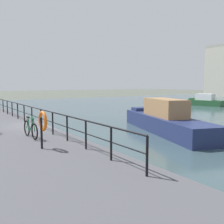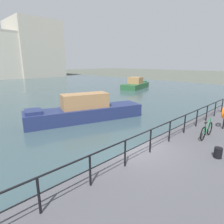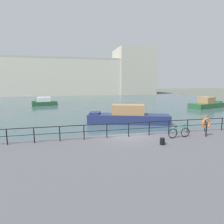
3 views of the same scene
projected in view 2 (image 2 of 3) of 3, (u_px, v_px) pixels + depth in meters
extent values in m
plane|color=#4C5147|center=(136.00, 163.00, 9.06)|extent=(240.00, 240.00, 0.00)
cube|color=#A49F91|center=(34.00, 50.00, 65.03)|extent=(14.58, 15.38, 18.22)
cube|color=#23512D|center=(135.00, 86.00, 35.60)|extent=(7.88, 4.83, 0.93)
cube|color=#997047|center=(135.00, 80.00, 35.25)|extent=(2.88, 2.79, 1.16)
cube|color=#23512D|center=(141.00, 81.00, 38.09)|extent=(1.42, 2.15, 0.24)
cube|color=navy|center=(86.00, 114.00, 15.81)|extent=(9.87, 5.06, 1.06)
cube|color=#997047|center=(85.00, 101.00, 15.50)|extent=(4.05, 2.62, 1.17)
cube|color=navy|center=(33.00, 112.00, 13.89)|extent=(1.57, 1.79, 0.24)
cylinder|color=black|center=(39.00, 196.00, 4.82)|extent=(0.07, 0.07, 1.05)
cylinder|color=black|center=(90.00, 171.00, 5.95)|extent=(0.07, 0.07, 1.05)
cylinder|color=black|center=(125.00, 153.00, 7.08)|extent=(0.07, 0.07, 1.05)
cylinder|color=black|center=(150.00, 141.00, 8.20)|extent=(0.07, 0.07, 1.05)
cylinder|color=black|center=(170.00, 132.00, 9.33)|extent=(0.07, 0.07, 1.05)
cylinder|color=black|center=(185.00, 124.00, 10.46)|extent=(0.07, 0.07, 1.05)
cylinder|color=black|center=(197.00, 118.00, 11.59)|extent=(0.07, 0.07, 1.05)
cylinder|color=black|center=(207.00, 113.00, 12.72)|extent=(0.07, 0.07, 1.05)
cylinder|color=black|center=(215.00, 109.00, 13.85)|extent=(0.07, 0.07, 1.05)
cylinder|color=black|center=(222.00, 106.00, 14.98)|extent=(0.07, 0.07, 1.05)
cylinder|color=black|center=(151.00, 130.00, 8.07)|extent=(19.89, 0.06, 0.06)
cylinder|color=black|center=(150.00, 140.00, 8.19)|extent=(19.89, 0.04, 0.04)
torus|color=black|center=(210.00, 129.00, 10.26)|extent=(0.72, 0.08, 0.72)
torus|color=black|center=(203.00, 134.00, 9.52)|extent=(0.72, 0.08, 0.72)
cylinder|color=#146638|center=(208.00, 126.00, 9.94)|extent=(0.55, 0.05, 0.66)
cylinder|color=#146638|center=(206.00, 128.00, 9.70)|extent=(0.24, 0.04, 0.58)
cylinder|color=#146638|center=(208.00, 121.00, 9.80)|extent=(0.72, 0.06, 0.11)
cylinder|color=#146638|center=(204.00, 133.00, 9.68)|extent=(0.43, 0.05, 0.12)
cylinder|color=#146638|center=(204.00, 128.00, 9.54)|extent=(0.26, 0.04, 0.51)
cylinder|color=#146638|center=(210.00, 124.00, 10.15)|extent=(0.14, 0.04, 0.57)
cube|color=black|center=(206.00, 123.00, 9.54)|extent=(0.22, 0.10, 0.05)
cylinder|color=#146638|center=(211.00, 118.00, 10.03)|extent=(0.52, 0.04, 0.02)
cylinder|color=black|center=(218.00, 153.00, 7.79)|extent=(0.32, 0.32, 0.44)
cylinder|color=black|center=(224.00, 120.00, 11.14)|extent=(0.08, 0.08, 1.15)
torus|color=orange|center=(224.00, 112.00, 11.07)|extent=(0.75, 0.11, 0.75)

